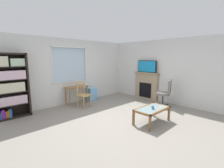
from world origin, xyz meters
TOP-DOWN VIEW (x-y plane):
  - ground at (0.00, 0.00)m, footprint 6.42×6.17m
  - wall_back_with_window at (0.01, 2.59)m, footprint 5.42×0.15m
  - wall_right at (2.77, 0.00)m, footprint 0.12×5.37m
  - bookshelf at (-2.15, 2.34)m, footprint 0.90×0.38m
  - desk_under_window at (0.00, 2.24)m, footprint 0.88×0.39m
  - wooden_chair at (-0.03, 1.72)m, footprint 0.47×0.46m
  - plastic_drawer_unit at (0.73, 2.29)m, footprint 0.35×0.40m
  - fireplace at (2.61, 0.78)m, footprint 0.26×1.18m
  - tv at (2.60, 0.78)m, footprint 0.06×0.90m
  - office_chair at (2.19, -0.34)m, footprint 0.58×0.57m
  - coffee_table at (0.52, -0.82)m, footprint 1.05×0.56m
  - sippy_cup at (0.46, -0.88)m, footprint 0.07×0.07m

SIDE VIEW (x-z plane):
  - ground at x=0.00m, z-range -0.02..0.00m
  - plastic_drawer_unit at x=0.73m, z-range 0.00..0.55m
  - coffee_table at x=0.52m, z-range 0.15..0.57m
  - wooden_chair at x=-0.03m, z-range 0.01..0.91m
  - sippy_cup at x=0.46m, z-range 0.42..0.51m
  - office_chair at x=2.19m, z-range 0.05..1.05m
  - desk_under_window at x=0.00m, z-range 0.22..0.92m
  - fireplace at x=2.61m, z-range 0.00..1.18m
  - bookshelf at x=-2.15m, z-range 0.05..1.99m
  - wall_back_with_window at x=0.01m, z-range -0.04..2.49m
  - wall_right at x=2.77m, z-range 0.00..2.52m
  - tv at x=2.60m, z-range 1.18..1.69m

